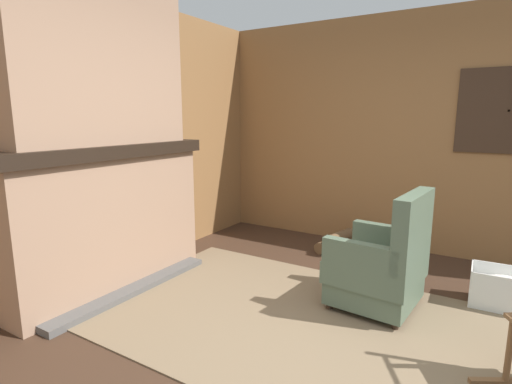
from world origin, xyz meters
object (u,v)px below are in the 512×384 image
laundry_basket (505,289)px  storage_case (141,134)px  firewood_stack (340,245)px  decorative_plate_on_mantel (93,132)px  armchair (382,266)px  oil_lamp_vase (71,134)px

laundry_basket → storage_case: (-3.14, -0.90, 1.21)m
firewood_stack → storage_case: bearing=-136.0°
firewood_stack → decorative_plate_on_mantel: 2.86m
firewood_stack → armchair: bearing=-56.2°
armchair → laundry_basket: 1.04m
storage_case → firewood_stack: bearing=44.0°
laundry_basket → decorative_plate_on_mantel: bearing=-155.8°
armchair → laundry_basket: size_ratio=1.89×
laundry_basket → storage_case: size_ratio=2.09×
oil_lamp_vase → storage_case: bearing=90.0°
storage_case → decorative_plate_on_mantel: (-0.02, -0.52, 0.04)m
armchair → oil_lamp_vase: size_ratio=3.64×
oil_lamp_vase → storage_case: 0.74m
firewood_stack → laundry_basket: laundry_basket is taller
armchair → laundry_basket: bearing=-143.7°
firewood_stack → oil_lamp_vase: oil_lamp_vase is taller
firewood_stack → storage_case: (-1.53, -1.48, 1.28)m
firewood_stack → decorative_plate_on_mantel: decorative_plate_on_mantel is taller
oil_lamp_vase → decorative_plate_on_mantel: oil_lamp_vase is taller
firewood_stack → laundry_basket: size_ratio=0.99×
firewood_stack → decorative_plate_on_mantel: size_ratio=2.27×
firewood_stack → oil_lamp_vase: size_ratio=1.90×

